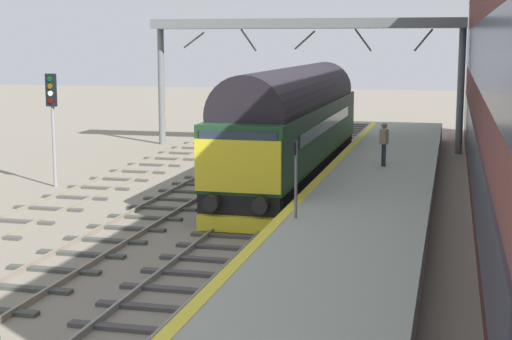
% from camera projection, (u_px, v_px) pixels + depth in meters
% --- Properties ---
extents(ground_plane, '(140.00, 140.00, 0.00)m').
position_uv_depth(ground_plane, '(259.00, 214.00, 26.51)').
color(ground_plane, gray).
rests_on(ground_plane, ground).
extents(track_main, '(2.50, 60.00, 0.15)m').
position_uv_depth(track_main, '(259.00, 213.00, 26.50)').
color(track_main, slate).
rests_on(track_main, ground).
extents(track_adjacent_west, '(2.50, 60.00, 0.15)m').
position_uv_depth(track_adjacent_west, '(162.00, 208.00, 27.30)').
color(track_adjacent_west, gray).
rests_on(track_adjacent_west, ground).
extents(track_adjacent_far_west, '(2.50, 60.00, 0.15)m').
position_uv_depth(track_adjacent_far_west, '(62.00, 203.00, 28.18)').
color(track_adjacent_far_west, gray).
rests_on(track_adjacent_far_west, ground).
extents(station_platform, '(4.00, 44.00, 1.01)m').
position_uv_depth(station_platform, '(368.00, 205.00, 25.58)').
color(station_platform, '#99A495').
rests_on(station_platform, ground).
extents(diesel_locomotive, '(2.74, 17.66, 4.68)m').
position_uv_depth(diesel_locomotive, '(294.00, 123.00, 31.82)').
color(diesel_locomotive, black).
rests_on(diesel_locomotive, ground).
extents(signal_post_far, '(0.44, 0.22, 4.45)m').
position_uv_depth(signal_post_far, '(52.00, 113.00, 31.09)').
color(signal_post_far, gray).
rests_on(signal_post_far, ground).
extents(platform_number_sign, '(0.10, 0.44, 2.06)m').
position_uv_depth(platform_number_sign, '(296.00, 168.00, 21.20)').
color(platform_number_sign, slate).
rests_on(platform_number_sign, station_platform).
extents(waiting_passenger, '(0.42, 0.49, 1.64)m').
position_uv_depth(waiting_passenger, '(384.00, 140.00, 30.14)').
color(waiting_passenger, '#262F3A').
rests_on(waiting_passenger, station_platform).
extents(overhead_footbridge, '(16.45, 2.00, 6.84)m').
position_uv_depth(overhead_footbridge, '(305.00, 30.00, 41.77)').
color(overhead_footbridge, slate).
rests_on(overhead_footbridge, ground).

